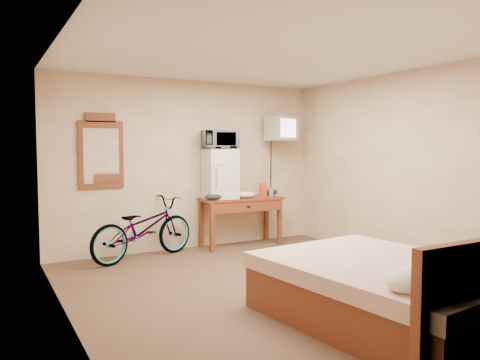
{
  "coord_description": "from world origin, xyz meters",
  "views": [
    {
      "loc": [
        -2.74,
        -4.16,
        1.51
      ],
      "look_at": [
        0.06,
        0.87,
        1.11
      ],
      "focal_mm": 35.0,
      "sensor_mm": 36.0,
      "label": 1
    }
  ],
  "objects": [
    {
      "name": "wall_mirror",
      "position": [
        -1.3,
        2.27,
        1.45
      ],
      "size": [
        0.6,
        0.04,
        1.02
      ],
      "color": "brown",
      "rests_on": "room"
    },
    {
      "name": "cloth_dark_b",
      "position": [
        1.32,
        2.1,
        0.8
      ],
      "size": [
        0.21,
        0.17,
        0.1
      ],
      "primitive_type": "ellipsoid",
      "color": "black",
      "rests_on": "desk"
    },
    {
      "name": "snack_bag",
      "position": [
        1.11,
        2.01,
        0.86
      ],
      "size": [
        0.11,
        0.07,
        0.21
      ],
      "primitive_type": "cube",
      "rotation": [
        0.0,
        0.0,
        0.09
      ],
      "color": "#CF4612",
      "rests_on": "desk"
    },
    {
      "name": "desk",
      "position": [
        0.73,
        2.0,
        0.62
      ],
      "size": [
        1.29,
        0.56,
        0.75
      ],
      "color": "maroon",
      "rests_on": "floor"
    },
    {
      "name": "room",
      "position": [
        -0.0,
        0.0,
        1.25
      ],
      "size": [
        4.6,
        4.64,
        2.5
      ],
      "color": "#412F20",
      "rests_on": "ground"
    },
    {
      "name": "cloth_dark_a",
      "position": [
        0.19,
        1.88,
        0.8
      ],
      "size": [
        0.25,
        0.19,
        0.09
      ],
      "primitive_type": "ellipsoid",
      "color": "black",
      "rests_on": "desk"
    },
    {
      "name": "blue_cup",
      "position": [
        1.21,
        1.93,
        0.81
      ],
      "size": [
        0.07,
        0.07,
        0.12
      ],
      "primitive_type": "cylinder",
      "color": "#408BDB",
      "rests_on": "desk"
    },
    {
      "name": "mini_fridge",
      "position": [
        0.38,
        2.05,
        1.12
      ],
      "size": [
        0.48,
        0.46,
        0.74
      ],
      "color": "silver",
      "rests_on": "desk"
    },
    {
      "name": "cloth_cream",
      "position": [
        0.74,
        1.92,
        0.8
      ],
      "size": [
        0.31,
        0.24,
        0.1
      ],
      "primitive_type": "ellipsoid",
      "color": "white",
      "rests_on": "desk"
    },
    {
      "name": "crt_television",
      "position": [
        1.46,
        2.02,
        1.81
      ],
      "size": [
        0.52,
        0.61,
        0.38
      ],
      "color": "black",
      "rests_on": "room"
    },
    {
      "name": "bicycle",
      "position": [
        -0.84,
        1.94,
        0.42
      ],
      "size": [
        1.69,
        1.03,
        0.84
      ],
      "primitive_type": "imported",
      "rotation": [
        0.0,
        0.0,
        1.88
      ],
      "color": "black",
      "rests_on": "floor"
    },
    {
      "name": "bed",
      "position": [
        0.3,
        -1.37,
        0.29
      ],
      "size": [
        1.76,
        2.22,
        0.9
      ],
      "color": "brown",
      "rests_on": "floor"
    },
    {
      "name": "microwave",
      "position": [
        0.38,
        2.05,
        1.63
      ],
      "size": [
        0.57,
        0.44,
        0.28
      ],
      "primitive_type": "imported",
      "rotation": [
        0.0,
        0.0,
        -0.2
      ],
      "color": "silver",
      "rests_on": "mini_fridge"
    }
  ]
}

